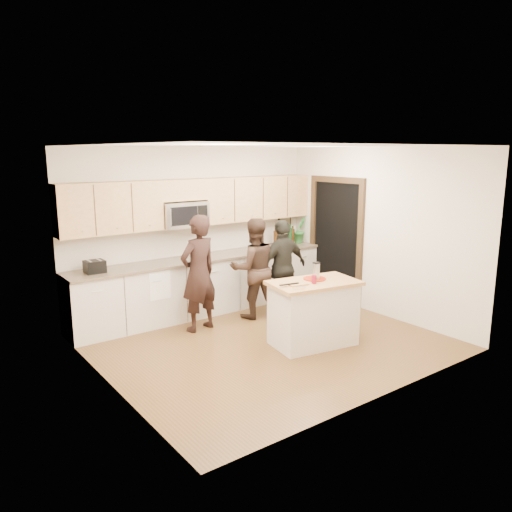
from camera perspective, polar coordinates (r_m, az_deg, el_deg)
floor at (r=7.12m, az=1.28°, el=-9.78°), size 4.50×4.50×0.00m
room_shell at (r=6.68m, az=1.35°, el=4.14°), size 4.52×4.02×2.71m
back_cabinetry at (r=8.31m, az=-5.89°, el=-3.24°), size 4.50×0.66×0.94m
upper_cabinetry at (r=8.20m, az=-6.42°, el=6.30°), size 4.50×0.33×0.75m
microwave at (r=8.02m, az=-8.37°, el=4.74°), size 0.76×0.41×0.40m
doorway at (r=8.91m, az=9.12°, el=2.22°), size 0.06×1.25×2.20m
framed_picture at (r=9.49m, az=3.26°, el=3.68°), size 0.30×0.03×0.38m
dish_towel at (r=7.63m, az=-11.35°, el=-2.22°), size 0.34×0.60×0.48m
island at (r=6.94m, az=6.57°, el=-6.45°), size 1.30×0.89×0.90m
red_plate at (r=6.93m, az=6.71°, el=-2.59°), size 0.31×0.31×0.02m
box_grater at (r=6.85m, az=6.90°, el=-1.65°), size 0.08×0.07×0.24m
drink_glass at (r=6.70m, az=6.65°, el=-2.67°), size 0.07×0.07×0.11m
cutting_board at (r=6.62m, az=4.78°, el=-3.22°), size 0.28×0.21×0.02m
tongs at (r=6.54m, az=3.81°, el=-3.23°), size 0.28×0.08×0.02m
knife at (r=6.41m, az=4.94°, el=-3.63°), size 0.20×0.06×0.01m
toaster at (r=7.43m, az=-17.96°, el=-1.16°), size 0.27×0.23×0.18m
bottle_cluster at (r=9.19m, az=3.71°, el=2.34°), size 0.51×0.30×0.39m
orchid at (r=9.40m, az=4.99°, el=2.99°), size 0.33×0.31×0.49m
woman_left at (r=7.39m, az=-6.58°, el=-1.98°), size 0.70×0.53×1.74m
woman_center at (r=7.93m, az=-0.24°, el=-1.42°), size 0.94×0.84×1.61m
woman_right at (r=8.10m, az=3.10°, el=-1.31°), size 0.93×0.40×1.57m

